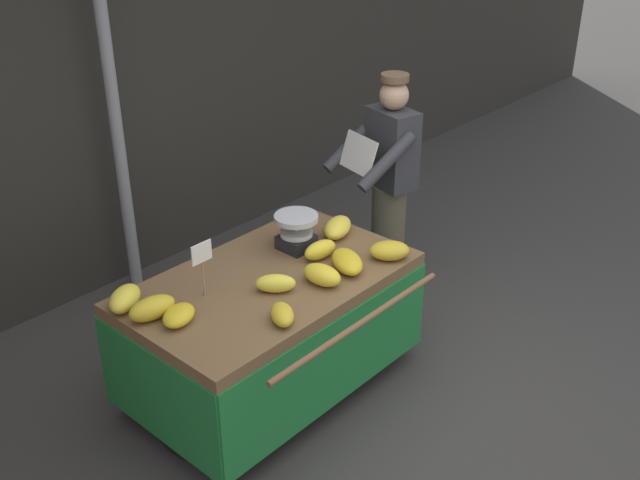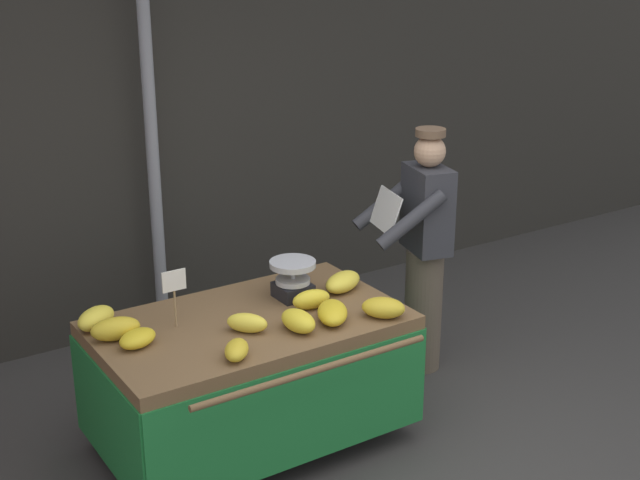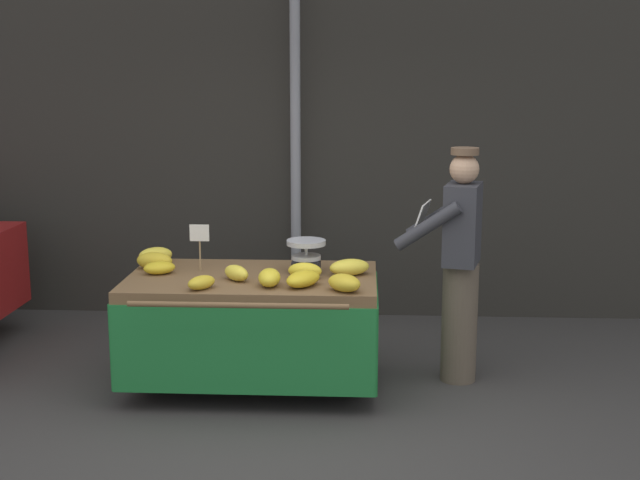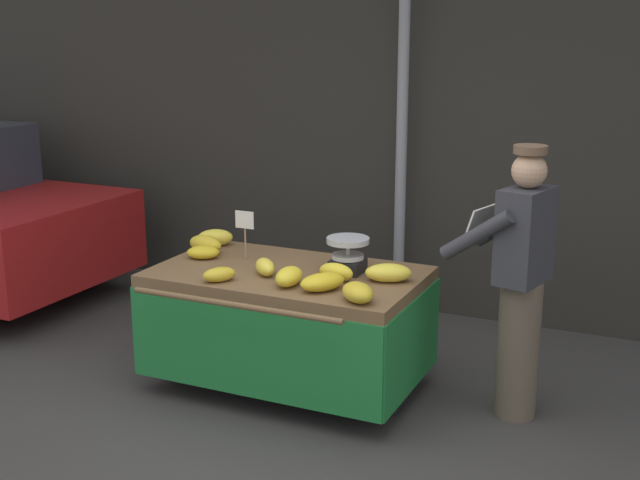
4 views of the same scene
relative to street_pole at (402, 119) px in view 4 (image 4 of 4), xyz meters
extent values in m
plane|color=#383533|center=(0.19, -2.74, -1.66)|extent=(60.00, 60.00, 0.00)
cube|color=#2D2B26|center=(0.19, 0.30, 0.24)|extent=(16.00, 0.24, 3.81)
cylinder|color=gray|center=(0.00, 0.00, 0.00)|extent=(0.09, 0.09, 3.32)
cube|color=brown|center=(-0.17, -1.71, -0.87)|extent=(1.75, 1.04, 0.08)
cylinder|color=black|center=(-0.97, -1.71, -1.27)|extent=(0.05, 0.77, 0.77)
cylinder|color=#B7B7BC|center=(-1.00, -1.71, -1.27)|extent=(0.01, 0.14, 0.14)
cylinder|color=black|center=(0.62, -1.71, -1.27)|extent=(0.05, 0.77, 0.77)
cylinder|color=#B7B7BC|center=(0.65, -1.71, -1.27)|extent=(0.01, 0.14, 0.14)
cylinder|color=#4C4742|center=(-0.17, -1.27, -1.29)|extent=(0.05, 0.05, 0.75)
cube|color=#1E7233|center=(-0.17, -2.23, -1.21)|extent=(1.75, 0.02, 0.60)
cube|color=#1E7233|center=(-0.17, -1.19, -1.21)|extent=(1.75, 0.02, 0.60)
cube|color=#1E7233|center=(-1.05, -1.71, -1.21)|extent=(0.02, 1.04, 0.60)
cube|color=#1E7233|center=(0.70, -1.71, -1.21)|extent=(0.02, 1.04, 0.60)
cylinder|color=brown|center=(-0.17, -2.41, -0.85)|extent=(1.40, 0.04, 0.04)
cube|color=black|center=(0.20, -1.58, -0.79)|extent=(0.20, 0.20, 0.09)
cylinder|color=#B7B7BC|center=(0.20, -1.58, -0.69)|extent=(0.02, 0.02, 0.11)
cylinder|color=#B7B7BC|center=(0.20, -1.58, -0.62)|extent=(0.28, 0.28, 0.04)
cylinder|color=#B7B7BC|center=(0.20, -1.58, -0.72)|extent=(0.21, 0.21, 0.03)
cylinder|color=#997A51|center=(-0.56, -1.58, -0.72)|extent=(0.01, 0.01, 0.22)
cube|color=white|center=(-0.56, -1.59, -0.55)|extent=(0.14, 0.01, 0.12)
ellipsoid|color=yellow|center=(0.51, -1.66, -0.77)|extent=(0.33, 0.26, 0.12)
ellipsoid|color=yellow|center=(0.21, -1.78, -0.78)|extent=(0.25, 0.14, 0.12)
ellipsoid|color=gold|center=(0.21, -2.00, -0.78)|extent=(0.30, 0.34, 0.11)
ellipsoid|color=gold|center=(-0.84, -1.70, -0.79)|extent=(0.27, 0.23, 0.09)
ellipsoid|color=gold|center=(0.49, -2.11, -0.78)|extent=(0.29, 0.29, 0.12)
ellipsoid|color=gold|center=(-0.46, -2.11, -0.79)|extent=(0.23, 0.25, 0.09)
ellipsoid|color=yellow|center=(-0.94, -1.36, -0.77)|extent=(0.30, 0.26, 0.12)
ellipsoid|color=yellow|center=(-0.02, -2.00, -0.77)|extent=(0.16, 0.26, 0.12)
ellipsoid|color=gold|center=(-0.90, -1.55, -0.77)|extent=(0.29, 0.18, 0.13)
ellipsoid|color=yellow|center=(-0.26, -1.86, -0.78)|extent=(0.24, 0.25, 0.11)
cylinder|color=brown|center=(1.32, -1.49, -1.22)|extent=(0.26, 0.26, 0.88)
cube|color=#333338|center=(1.32, -1.49, -0.49)|extent=(0.32, 0.42, 0.58)
sphere|color=tan|center=(1.32, -1.49, -0.09)|extent=(0.21, 0.21, 0.21)
cylinder|color=brown|center=(1.32, -1.49, 0.03)|extent=(0.20, 0.20, 0.05)
cylinder|color=#333338|center=(1.06, -1.64, -0.48)|extent=(0.49, 0.20, 0.37)
cylinder|color=#333338|center=(1.16, -1.23, -0.48)|extent=(0.49, 0.20, 0.37)
cube|color=silver|center=(1.03, -1.41, -0.47)|extent=(0.17, 0.35, 0.25)
cylinder|color=black|center=(-3.07, -0.40, -1.36)|extent=(0.60, 0.18, 0.60)
camera|label=1|loc=(-2.84, -4.52, 1.45)|focal=42.06mm
camera|label=2|loc=(-2.32, -5.77, 1.27)|focal=49.21mm
camera|label=3|loc=(0.62, -7.62, 0.62)|focal=48.68mm
camera|label=4|loc=(2.25, -6.44, 0.75)|focal=47.23mm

